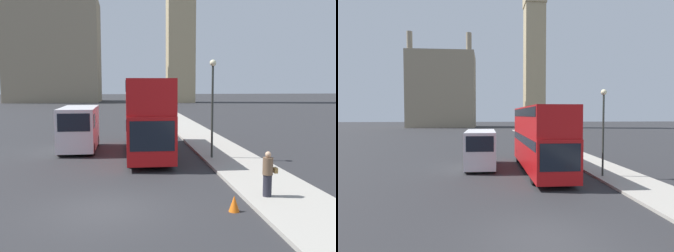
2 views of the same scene
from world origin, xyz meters
TOP-DOWN VIEW (x-y plane):
  - ground_plane at (0.00, 0.00)m, footprint 300.00×300.00m
  - sidewalk_strip at (6.62, 0.00)m, footprint 3.25×120.00m
  - building_block_distant at (-16.03, 80.95)m, footprint 21.19×14.15m
  - red_double_decker_bus at (1.97, 10.19)m, footprint 2.47×10.35m
  - white_van at (-2.23, 11.63)m, footprint 2.19×5.06m
  - pedestrian at (5.86, 0.39)m, footprint 0.53×0.37m
  - street_lamp at (5.51, 7.81)m, footprint 0.36×0.36m
  - traffic_cone at (4.30, -0.67)m, footprint 0.36×0.36m

SIDE VIEW (x-z plane):
  - ground_plane at x=0.00m, z-range 0.00..0.00m
  - sidewalk_strip at x=6.62m, z-range 0.00..0.15m
  - traffic_cone at x=4.30m, z-range 0.00..0.55m
  - pedestrian at x=5.86m, z-range 0.15..1.82m
  - white_van at x=-2.23m, z-range 0.09..2.88m
  - red_double_decker_bus at x=1.97m, z-range 0.25..4.78m
  - street_lamp at x=5.51m, z-range 1.03..6.45m
  - building_block_distant at x=-16.03m, z-range -2.60..26.94m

